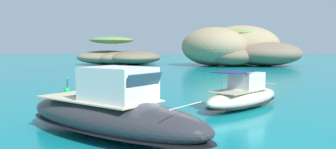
% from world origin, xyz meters
% --- Properties ---
extents(ground_plane, '(400.00, 400.00, 0.00)m').
position_xyz_m(ground_plane, '(0.00, 0.00, 0.00)').
color(ground_plane, '#0F7F89').
extents(islet_large, '(30.29, 25.51, 9.01)m').
position_xyz_m(islet_large, '(10.06, 59.27, 3.98)').
color(islet_large, '#756651').
rests_on(islet_large, ground).
extents(islet_small, '(21.81, 16.38, 6.46)m').
position_xyz_m(islet_small, '(-16.69, 61.67, 1.97)').
color(islet_small, '#84755B').
rests_on(islet_small, ground).
extents(motorboat_navy, '(3.37, 7.68, 2.19)m').
position_xyz_m(motorboat_navy, '(-5.75, 8.82, 0.73)').
color(motorboat_navy, navy).
rests_on(motorboat_navy, ground).
extents(motorboat_charcoal, '(10.36, 8.07, 3.03)m').
position_xyz_m(motorboat_charcoal, '(-3.10, -0.50, 1.01)').
color(motorboat_charcoal, '#2D2D33').
rests_on(motorboat_charcoal, ground).
extents(motorboat_cream, '(6.57, 7.35, 2.39)m').
position_xyz_m(motorboat_cream, '(3.67, 6.90, 0.76)').
color(motorboat_cream, beige).
rests_on(motorboat_cream, ground).
extents(channel_buoy, '(0.56, 0.56, 1.48)m').
position_xyz_m(channel_buoy, '(-9.99, 12.02, 0.34)').
color(channel_buoy, green).
rests_on(channel_buoy, ground).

